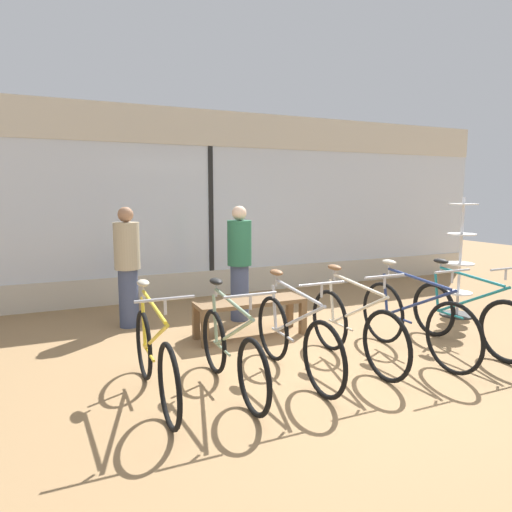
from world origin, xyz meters
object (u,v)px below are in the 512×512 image
object	(u,v)px
accessory_rack	(460,268)
display_bench	(250,307)
bicycle_right	(414,320)
bicycle_far_right	(466,316)
bicycle_left	(231,352)
bicycle_far_left	(154,357)
customer_by_window	(127,265)
bicycle_center_left	(295,338)
customer_near_rack	(239,261)
bicycle_center_right	(354,328)

from	to	relation	value
accessory_rack	display_bench	size ratio (longest dim) A/B	1.25
bicycle_right	bicycle_far_right	bearing A→B (deg)	-3.68
bicycle_left	accessory_rack	xyz separation A→B (m)	(3.99, 1.05, 0.35)
bicycle_left	bicycle_right	xyz separation A→B (m)	(2.18, 0.02, 0.04)
bicycle_right	bicycle_far_right	distance (m)	0.75
bicycle_far_left	display_bench	bearing A→B (deg)	41.34
bicycle_left	bicycle_far_right	distance (m)	2.93
customer_by_window	bicycle_right	bearing A→B (deg)	-42.11
bicycle_center_left	customer_near_rack	bearing A→B (deg)	82.82
bicycle_left	bicycle_center_right	bearing A→B (deg)	3.94
bicycle_center_left	bicycle_left	bearing A→B (deg)	-175.12
bicycle_center_left	bicycle_center_right	size ratio (longest dim) A/B	1.02
bicycle_left	customer_by_window	world-z (taller)	customer_by_window
accessory_rack	display_bench	xyz separation A→B (m)	(-3.19, 0.36, -0.33)
bicycle_far_left	bicycle_center_right	xyz separation A→B (m)	(2.12, -0.00, 0.00)
bicycle_left	bicycle_right	size ratio (longest dim) A/B	0.90
bicycle_far_left	bicycle_center_left	distance (m)	1.38
bicycle_far_right	customer_by_window	bearing A→B (deg)	144.14
bicycle_right	customer_by_window	distance (m)	3.68
bicycle_far_left	bicycle_center_left	world-z (taller)	bicycle_center_left
bicycle_far_right	customer_by_window	distance (m)	4.29
bicycle_center_left	bicycle_right	bearing A→B (deg)	-1.60
bicycle_far_left	bicycle_center_left	bearing A→B (deg)	-1.79
bicycle_left	accessory_rack	bearing A→B (deg)	14.68
accessory_rack	customer_near_rack	distance (m)	3.23
customer_near_rack	customer_by_window	world-z (taller)	customer_near_rack
customer_near_rack	customer_by_window	xyz separation A→B (m)	(-1.50, 0.31, -0.00)
bicycle_far_right	accessory_rack	distance (m)	1.55
accessory_rack	customer_by_window	distance (m)	4.75
display_bench	customer_near_rack	size ratio (longest dim) A/B	0.86
bicycle_right	accessory_rack	distance (m)	2.11
bicycle_right	display_bench	xyz separation A→B (m)	(-1.38, 1.38, -0.03)
bicycle_left	bicycle_center_right	distance (m)	1.44
bicycle_far_left	accessory_rack	xyz separation A→B (m)	(4.67, 0.94, 0.33)
bicycle_center_left	customer_near_rack	distance (m)	2.17
bicycle_center_left	accessory_rack	bearing A→B (deg)	16.67
accessory_rack	display_bench	bearing A→B (deg)	173.62
bicycle_center_left	bicycle_right	world-z (taller)	bicycle_right
bicycle_center_right	customer_by_window	world-z (taller)	customer_by_window
bicycle_center_left	display_bench	xyz separation A→B (m)	(0.10, 1.34, -0.01)
customer_by_window	bicycle_center_left	bearing A→B (deg)	-62.92
bicycle_left	bicycle_center_left	size ratio (longest dim) A/B	0.95
accessory_rack	display_bench	distance (m)	3.23
bicycle_far_left	customer_near_rack	world-z (taller)	customer_near_rack
display_bench	bicycle_center_left	bearing A→B (deg)	-94.38
bicycle_far_left	bicycle_far_right	world-z (taller)	bicycle_far_right
bicycle_right	accessory_rack	size ratio (longest dim) A/B	1.04
bicycle_far_left	customer_by_window	xyz separation A→B (m)	(0.14, 2.37, 0.46)
bicycle_right	accessory_rack	xyz separation A→B (m)	(1.81, 1.03, 0.31)
bicycle_far_left	bicycle_right	xyz separation A→B (m)	(2.86, -0.08, 0.02)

